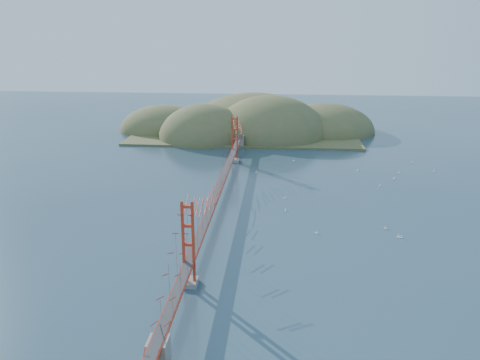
# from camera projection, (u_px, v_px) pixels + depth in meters

# --- Properties ---
(ground) EXTENTS (320.00, 320.00, 0.00)m
(ground) POSITION_uv_depth(u_px,v_px,m) (219.00, 204.00, 89.95)
(ground) COLOR #2B4557
(ground) RESTS_ON ground
(bridge) EXTENTS (2.20, 94.40, 12.00)m
(bridge) POSITION_uv_depth(u_px,v_px,m) (219.00, 169.00, 87.96)
(bridge) COLOR gray
(bridge) RESTS_ON ground
(far_headlands) EXTENTS (84.00, 58.00, 25.00)m
(far_headlands) POSITION_uv_depth(u_px,v_px,m) (253.00, 131.00, 154.70)
(far_headlands) COLOR brown
(far_headlands) RESTS_ON ground
(sailboat_12) EXTENTS (0.55, 0.45, 0.64)m
(sailboat_12) POSITION_uv_depth(u_px,v_px,m) (294.00, 160.00, 119.05)
(sailboat_12) COLOR white
(sailboat_12) RESTS_ON ground
(sailboat_6) EXTENTS (0.63, 0.63, 0.66)m
(sailboat_6) POSITION_uv_depth(u_px,v_px,m) (316.00, 233.00, 76.88)
(sailboat_6) COLOR white
(sailboat_6) RESTS_ON ground
(sailboat_9) EXTENTS (0.65, 0.65, 0.73)m
(sailboat_9) POSITION_uv_depth(u_px,v_px,m) (434.00, 171.00, 110.16)
(sailboat_9) COLOR white
(sailboat_9) RESTS_ON ground
(sailboat_7) EXTENTS (0.50, 0.41, 0.59)m
(sailboat_7) POSITION_uv_depth(u_px,v_px,m) (358.00, 171.00, 110.24)
(sailboat_7) COLOR white
(sailboat_7) RESTS_ON ground
(sailboat_1) EXTENTS (0.67, 0.67, 0.70)m
(sailboat_1) POSITION_uv_depth(u_px,v_px,m) (385.00, 228.00, 78.67)
(sailboat_1) COLOR white
(sailboat_1) RESTS_ON ground
(sailboat_17) EXTENTS (0.60, 0.57, 0.68)m
(sailboat_17) POSITION_uv_depth(u_px,v_px,m) (412.00, 162.00, 117.30)
(sailboat_17) COLOR white
(sailboat_17) RESTS_ON ground
(sailboat_15) EXTENTS (0.57, 0.65, 0.75)m
(sailboat_15) POSITION_uv_depth(u_px,v_px,m) (394.00, 178.00, 104.81)
(sailboat_15) COLOR white
(sailboat_15) RESTS_ON ground
(sailboat_2) EXTENTS (0.58, 0.49, 0.67)m
(sailboat_2) POSITION_uv_depth(u_px,v_px,m) (401.00, 237.00, 75.18)
(sailboat_2) COLOR white
(sailboat_2) RESTS_ON ground
(sailboat_0) EXTENTS (0.48, 0.58, 0.67)m
(sailboat_0) POSITION_uv_depth(u_px,v_px,m) (285.00, 210.00, 86.42)
(sailboat_0) COLOR white
(sailboat_0) RESTS_ON ground
(sailboat_4) EXTENTS (0.54, 0.61, 0.69)m
(sailboat_4) POSITION_uv_depth(u_px,v_px,m) (399.00, 172.00, 109.23)
(sailboat_4) COLOR white
(sailboat_4) RESTS_ON ground
(sailboat_13) EXTENTS (0.59, 0.59, 0.62)m
(sailboat_13) POSITION_uv_depth(u_px,v_px,m) (398.00, 236.00, 75.57)
(sailboat_13) COLOR white
(sailboat_13) RESTS_ON ground
(sailboat_16) EXTENTS (0.55, 0.55, 0.59)m
(sailboat_16) POSITION_uv_depth(u_px,v_px,m) (358.00, 170.00, 111.17)
(sailboat_16) COLOR white
(sailboat_16) RESTS_ON ground
(sailboat_3) EXTENTS (0.57, 0.48, 0.67)m
(sailboat_3) POSITION_uv_depth(u_px,v_px,m) (285.00, 198.00, 92.72)
(sailboat_3) COLOR white
(sailboat_3) RESTS_ON ground
(sailboat_8) EXTENTS (0.62, 0.62, 0.66)m
(sailboat_8) POSITION_uv_depth(u_px,v_px,m) (380.00, 186.00, 99.73)
(sailboat_8) COLOR white
(sailboat_8) RESTS_ON ground
(sailboat_extra_0) EXTENTS (0.67, 0.67, 0.70)m
(sailboat_extra_0) POSITION_uv_depth(u_px,v_px,m) (256.00, 172.00, 109.29)
(sailboat_extra_0) COLOR white
(sailboat_extra_0) RESTS_ON ground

